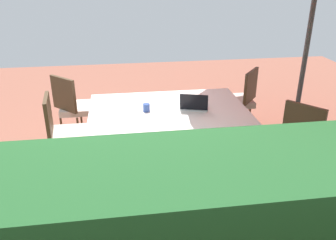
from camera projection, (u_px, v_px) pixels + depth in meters
name	position (u px, v px, depth m)	size (l,w,h in m)	color
ground_plane	(168.00, 165.00, 4.45)	(10.00, 10.00, 0.02)	#935442
dining_table	(168.00, 112.00, 4.15)	(1.83, 1.21, 0.76)	white
chair_southeast	(74.00, 105.00, 4.79)	(0.59, 0.59, 0.98)	beige
chair_east	(64.00, 131.00, 4.05)	(0.48, 0.47, 0.98)	beige
chair_northwest	(294.00, 146.00, 3.70)	(0.58, 0.58, 0.98)	beige
chair_southwest	(239.00, 98.00, 5.04)	(0.58, 0.58, 0.98)	beige
laptop	(194.00, 106.00, 4.08)	(0.38, 0.33, 0.21)	#B7B7BC
cup	(146.00, 108.00, 4.03)	(0.08, 0.08, 0.09)	#334C99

